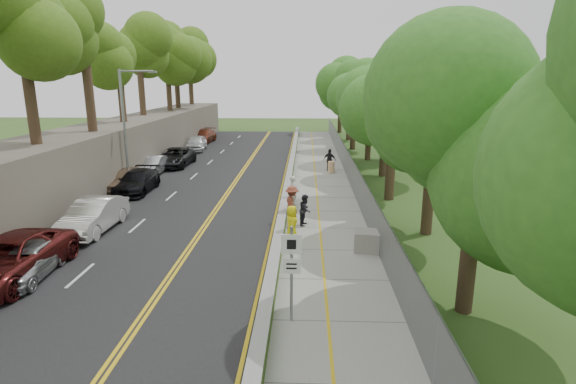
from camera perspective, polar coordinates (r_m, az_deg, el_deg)
ground at (r=17.37m, az=-2.76°, el=-11.04°), size 140.00×140.00×0.00m
road at (r=32.26m, az=-10.02°, el=0.80°), size 11.20×66.00×0.04m
sidewalk at (r=31.54m, az=4.24°, el=0.68°), size 4.20×66.00×0.05m
jersey_barrier at (r=31.48m, az=0.06°, el=1.21°), size 0.42×66.00×0.60m
rock_embankment at (r=34.52m, az=-23.46°, el=4.07°), size 5.00×66.00×4.00m
chainlink_fence at (r=31.47m, az=8.10°, el=2.36°), size 0.04×66.00×2.00m
trees_embankment at (r=34.01m, az=-24.14°, el=18.30°), size 6.40×66.00×13.00m
trees_fenceside at (r=31.14m, az=12.91°, el=13.16°), size 7.00×66.00×14.00m
streetlight at (r=32.06m, az=-19.74°, el=8.48°), size 2.52×0.22×8.00m
signpost at (r=13.76m, az=0.45°, el=-9.11°), size 0.62×0.09×3.10m
construction_barrel at (r=36.12m, az=5.51°, el=3.17°), size 0.55×0.55×0.90m
concrete_block at (r=20.09m, az=10.37°, el=-6.14°), size 1.47×1.19×0.89m
car_0 at (r=19.78m, az=-30.07°, el=-7.59°), size 1.87×4.02×1.33m
car_1 at (r=24.14m, az=-23.48°, el=-2.76°), size 1.80×4.89×1.60m
car_2 at (r=19.89m, az=-31.90°, el=-7.28°), size 2.86×5.90×1.62m
car_3 at (r=31.41m, az=-18.63°, el=1.28°), size 2.10×5.00×1.44m
car_4 at (r=32.10m, az=-19.78°, el=1.56°), size 1.99×4.63×1.56m
car_5 at (r=36.90m, az=-16.83°, el=3.24°), size 1.60×4.31×1.41m
car_6 at (r=39.90m, az=-14.19°, el=4.31°), size 2.68×5.58×1.53m
car_7 at (r=53.92m, az=-10.71°, el=7.00°), size 2.48×5.44×1.54m
car_8 at (r=48.01m, az=-11.59°, el=6.10°), size 2.23×4.75×1.57m
painter_0 at (r=20.60m, az=0.48°, el=-4.10°), size 0.66×0.92×1.76m
painter_1 at (r=26.34m, az=0.71°, el=0.09°), size 0.60×0.76×1.83m
painter_2 at (r=23.05m, az=2.21°, el=-2.28°), size 0.79×0.91×1.62m
painter_3 at (r=23.52m, az=0.51°, el=-1.53°), size 1.09×1.42×1.93m
person_far at (r=36.64m, az=5.31°, el=4.06°), size 1.15×0.77×1.82m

